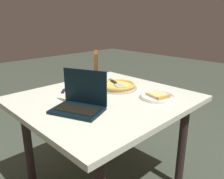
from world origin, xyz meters
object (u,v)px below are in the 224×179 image
at_px(dining_table, 104,109).
at_px(laptop, 80,102).
at_px(pizza_plate, 157,96).
at_px(chair_near, 88,86).
at_px(table_knife, 64,90).
at_px(pizza_tray, 117,86).

height_order(dining_table, laptop, laptop).
bearing_deg(laptop, pizza_plate, 157.40).
height_order(laptop, chair_near, laptop).
bearing_deg(table_knife, dining_table, 109.41).
xyz_separation_m(dining_table, pizza_tray, (-0.22, -0.08, 0.12)).
xyz_separation_m(laptop, pizza_tray, (-0.48, -0.15, -0.03)).
height_order(pizza_plate, table_knife, pizza_plate).
height_order(pizza_tray, table_knife, pizza_tray).
distance_m(pizza_plate, pizza_tray, 0.36).
bearing_deg(dining_table, chair_near, -121.68).
bearing_deg(laptop, table_knife, -109.78).
bearing_deg(chair_near, dining_table, 58.32).
xyz_separation_m(laptop, chair_near, (-0.80, -0.94, -0.28)).
height_order(pizza_plate, chair_near, chair_near).
bearing_deg(chair_near, laptop, 49.54).
distance_m(pizza_tray, table_knife, 0.42).
height_order(laptop, pizza_tray, laptop).
distance_m(dining_table, laptop, 0.31).
height_order(pizza_plate, pizza_tray, pizza_tray).
height_order(laptop, table_knife, laptop).
height_order(pizza_tray, chair_near, chair_near).
distance_m(dining_table, pizza_tray, 0.26).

